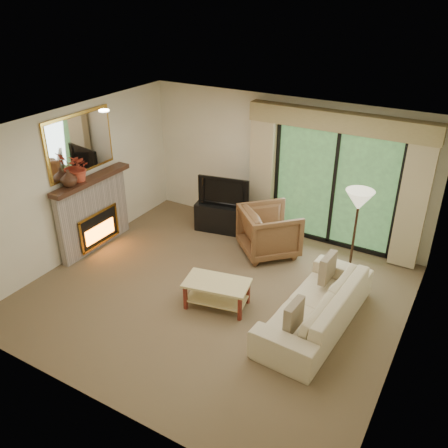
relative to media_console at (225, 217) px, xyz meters
The scene contains 22 objects.
floor 2.18m from the media_console, 64.53° to the right, with size 5.50×5.50×0.00m, color brown.
ceiling 3.17m from the media_console, 64.53° to the right, with size 5.50×5.50×0.00m, color white.
wall_back 1.49m from the media_console, 30.63° to the left, with size 5.00×5.00×0.00m, color beige.
wall_front 4.66m from the media_console, 78.21° to the right, with size 5.00×5.00×0.00m, color beige.
wall_left 2.86m from the media_console, 133.04° to the right, with size 5.00×5.00×0.00m, color beige.
wall_right 4.29m from the media_console, 27.93° to the right, with size 5.00×5.00×0.00m, color beige.
fireplace 2.47m from the media_console, 134.19° to the right, with size 0.24×1.70×1.37m, color gray, non-canonical shape.
mirror 3.01m from the media_console, 135.58° to the right, with size 0.07×1.45×1.02m, color gold, non-canonical shape.
sliding_door 2.16m from the media_console, 14.53° to the left, with size 2.26×0.10×2.16m, color black, non-canonical shape.
curtain_left 1.16m from the media_console, 33.97° to the left, with size 0.45×0.18×2.35m, color tan.
curtain_right 3.43m from the media_console, ahead, with size 0.45×0.18×2.35m, color tan.
cornice 2.84m from the media_console, 12.00° to the left, with size 3.20×0.24×0.32m, color #988454.
media_console is the anchor object (origin of this frame).
tv 0.56m from the media_console, ahead, with size 1.00×0.13×0.57m, color black.
armchair 1.19m from the media_console, 18.68° to the right, with size 0.92×0.95×0.87m, color brown.
sofa 3.14m from the media_console, 36.25° to the right, with size 2.27×0.89×0.66m, color beige.
pillow_near 3.53m from the media_console, 45.61° to the right, with size 0.11×0.41×0.41m, color brown.
pillow_far 2.75m from the media_console, 26.12° to the right, with size 0.11×0.42×0.42m, color brown.
coffee_table 2.46m from the media_console, 62.91° to the right, with size 0.96×0.53×0.43m, color #D2BD7B, non-canonical shape.
floor_lamp 2.75m from the media_console, 12.33° to the right, with size 0.43×0.43×1.61m, color beige, non-canonical shape.
vase 3.03m from the media_console, 127.47° to the right, with size 0.27×0.27×0.28m, color #382015.
branches 2.90m from the media_console, 130.76° to the right, with size 0.42×0.37×0.47m, color #BE432A.
Camera 1 is at (3.18, -5.19, 4.40)m, focal length 38.00 mm.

